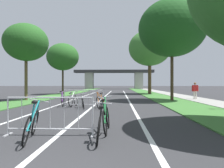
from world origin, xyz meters
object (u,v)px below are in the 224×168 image
object	(u,v)px
tree_right_pine_near	(150,48)
bicycle_black_4	(99,125)
crowd_barrier_second	(83,99)
bicycle_green_5	(106,118)
tree_left_pine_far	(26,43)
bicycle_purple_3	(63,100)
bicycle_teal_6	(32,125)
bicycle_white_1	(73,101)
crowd_barrier_nearest	(50,116)
tree_right_oak_near	(172,28)
bicycle_orange_0	(101,102)
tree_left_cypress_far	(63,57)
bicycle_silver_2	(83,102)
pedestrian_pushing_bike	(195,89)

from	to	relation	value
tree_right_pine_near	bicycle_black_4	size ratio (longest dim) A/B	5.04
crowd_barrier_second	bicycle_green_5	bearing A→B (deg)	-74.02
tree_left_pine_far	bicycle_purple_3	distance (m)	7.56
bicycle_green_5	bicycle_teal_6	world-z (taller)	bicycle_green_5
bicycle_white_1	bicycle_green_5	xyz separation A→B (m)	(2.51, -6.69, 0.02)
crowd_barrier_nearest	bicycle_teal_6	bearing A→B (deg)	-120.47
tree_right_pine_near	crowd_barrier_second	bearing A→B (deg)	-111.00
tree_right_oak_near	tree_right_pine_near	size ratio (longest dim) A/B	0.94
bicycle_white_1	bicycle_purple_3	size ratio (longest dim) A/B	0.96
crowd_barrier_nearest	bicycle_teal_6	xyz separation A→B (m)	(-0.29, -0.49, -0.13)
bicycle_orange_0	bicycle_green_5	size ratio (longest dim) A/B	0.97
tree_left_cypress_far	crowd_barrier_second	distance (m)	17.07
tree_left_cypress_far	bicycle_orange_0	xyz separation A→B (m)	(6.69, -15.94, -4.70)
crowd_barrier_second	bicycle_silver_2	distance (m)	0.45
tree_left_cypress_far	bicycle_silver_2	xyz separation A→B (m)	(5.60, -15.89, -4.72)
tree_left_pine_far	bicycle_white_1	bearing A→B (deg)	-40.88
tree_right_oak_near	pedestrian_pushing_bike	distance (m)	5.69
tree_right_pine_near	bicycle_green_5	size ratio (longest dim) A/B	5.19
crowd_barrier_second	bicycle_purple_3	world-z (taller)	crowd_barrier_second
pedestrian_pushing_bike	tree_right_pine_near	bearing A→B (deg)	106.70
crowd_barrier_nearest	bicycle_green_5	size ratio (longest dim) A/B	1.40
crowd_barrier_second	bicycle_teal_6	xyz separation A→B (m)	(-0.01, -7.21, -0.13)
tree_right_pine_near	crowd_barrier_nearest	bearing A→B (deg)	-104.60
crowd_barrier_nearest	bicycle_purple_3	xyz separation A→B (m)	(-1.66, 7.26, -0.14)
bicycle_orange_0	bicycle_teal_6	size ratio (longest dim) A/B	0.95
bicycle_black_4	tree_left_cypress_far	bearing A→B (deg)	103.99
bicycle_teal_6	bicycle_black_4	bearing A→B (deg)	-9.45
bicycle_green_5	bicycle_purple_3	bearing A→B (deg)	115.95
bicycle_black_4	bicycle_green_5	xyz separation A→B (m)	(0.11, 0.90, 0.01)
bicycle_orange_0	bicycle_teal_6	bearing A→B (deg)	93.86
tree_right_pine_near	crowd_barrier_nearest	size ratio (longest dim) A/B	3.72
crowd_barrier_nearest	bicycle_purple_3	bearing A→B (deg)	102.88
bicycle_purple_3	bicycle_black_4	size ratio (longest dim) A/B	0.96
bicycle_black_4	pedestrian_pushing_bike	distance (m)	15.06
bicycle_orange_0	tree_left_cypress_far	bearing A→B (deg)	-53.84
crowd_barrier_nearest	bicycle_orange_0	world-z (taller)	crowd_barrier_nearest
bicycle_white_1	pedestrian_pushing_bike	distance (m)	11.11
tree_left_cypress_far	bicycle_black_4	size ratio (longest dim) A/B	3.94
bicycle_white_1	bicycle_purple_3	distance (m)	0.64
bicycle_teal_6	bicycle_silver_2	bearing A→B (deg)	76.44
bicycle_silver_2	bicycle_green_5	bearing A→B (deg)	93.69
tree_left_pine_far	pedestrian_pushing_bike	size ratio (longest dim) A/B	4.17
tree_left_cypress_far	bicycle_purple_3	xyz separation A→B (m)	(4.19, -14.93, -4.71)
bicycle_orange_0	bicycle_teal_6	xyz separation A→B (m)	(-1.13, -6.73, 0.01)
crowd_barrier_second	tree_right_oak_near	bearing A→B (deg)	37.05
bicycle_white_1	bicycle_black_4	world-z (taller)	bicycle_white_1
tree_left_cypress_far	crowd_barrier_nearest	xyz separation A→B (m)	(5.85, -22.19, -4.56)
crowd_barrier_nearest	crowd_barrier_second	xyz separation A→B (m)	(-0.28, 6.71, 0.00)
crowd_barrier_second	bicycle_purple_3	distance (m)	1.49
crowd_barrier_second	bicycle_purple_3	bearing A→B (deg)	158.32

